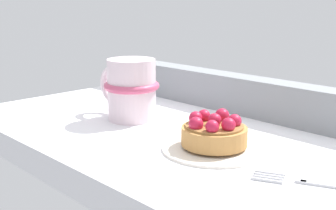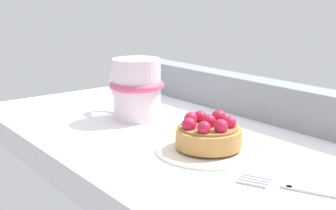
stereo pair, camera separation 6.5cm
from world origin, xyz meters
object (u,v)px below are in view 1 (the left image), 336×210
object	(u,v)px
raspberry_tart	(214,132)
dessert_fork	(323,183)
coffee_mug	(129,89)
dessert_plate	(214,147)

from	to	relation	value
raspberry_tart	dessert_fork	distance (cm)	15.82
coffee_mug	dessert_fork	bearing A→B (deg)	-3.42
dessert_fork	dessert_plate	bearing A→B (deg)	178.36
raspberry_tart	dessert_plate	bearing A→B (deg)	7.07
coffee_mug	dessert_fork	xyz separation A→B (cm)	(35.23, -2.10, -4.79)
dessert_plate	raspberry_tart	xyz separation A→B (cm)	(-0.02, -0.00, 2.11)
dessert_plate	dessert_fork	xyz separation A→B (cm)	(15.64, -0.45, -0.05)
raspberry_tart	coffee_mug	world-z (taller)	coffee_mug
dessert_fork	raspberry_tart	bearing A→B (deg)	178.38
dessert_fork	coffee_mug	bearing A→B (deg)	176.58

